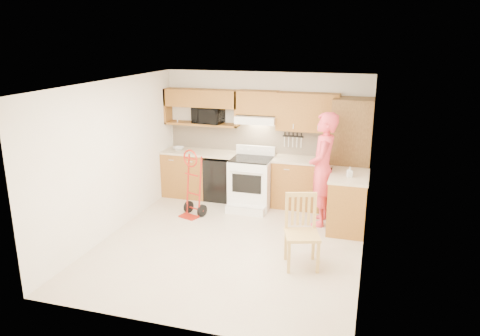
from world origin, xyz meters
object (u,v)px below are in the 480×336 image
at_px(dining_chair, 302,232).
at_px(hand_truck, 191,187).
at_px(person, 323,169).
at_px(range, 250,179).
at_px(microwave, 208,115).

bearing_deg(dining_chair, hand_truck, 131.91).
xyz_separation_m(person, hand_truck, (-2.27, -0.33, -0.42)).
height_order(range, hand_truck, range).
bearing_deg(hand_truck, person, 28.34).
height_order(range, person, person).
xyz_separation_m(range, person, (1.37, -0.39, 0.41)).
relative_size(microwave, person, 0.29).
bearing_deg(range, dining_chair, -57.43).
height_order(person, dining_chair, person).
distance_m(hand_truck, dining_chair, 2.57).
bearing_deg(microwave, dining_chair, -41.96).
xyz_separation_m(person, dining_chair, (-0.07, -1.65, -0.46)).
height_order(microwave, hand_truck, microwave).
bearing_deg(dining_chair, person, 70.54).
bearing_deg(microwave, range, -19.45).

